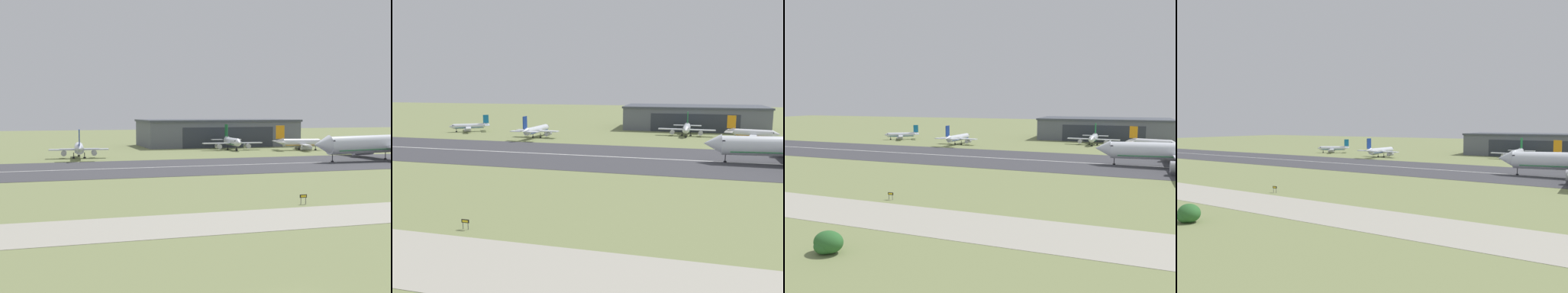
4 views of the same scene
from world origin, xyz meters
The scene contains 9 objects.
ground_plane centered at (0.00, 52.30, 0.00)m, with size 698.87×698.87×0.00m, color #7A8451.
runway_strip centered at (0.00, 104.60, 0.03)m, with size 458.87×43.01×0.06m, color #3D3D42.
runway_centreline centered at (0.00, 104.60, 0.07)m, with size 412.98×0.70×0.01m, color silver.
taxiway_road centered at (0.00, 31.48, 0.03)m, with size 344.15×14.33×0.05m, color #A8A393.
hangar_building centered at (58.44, 188.81, 5.76)m, with size 67.13×32.00×11.49m.
airplane_parked_west centered at (54.99, 160.55, 3.17)m, with size 23.81×19.52×9.84m.
airplane_parked_east centered at (79.89, 151.91, 2.80)m, with size 20.98×19.40×9.62m.
airplane_parked_far_east centered at (-5.33, 139.17, 3.22)m, with size 18.92×24.14×9.62m.
runway_sign centered at (22.29, 41.34, 1.16)m, with size 1.24×0.13×1.58m.
Camera 1 is at (-19.99, -37.49, 15.12)m, focal length 50.00 mm.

